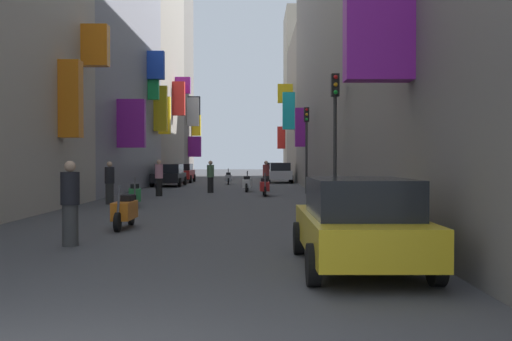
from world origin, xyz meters
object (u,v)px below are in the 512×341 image
(scooter_blue, at_px, (187,175))
(pedestrian_near_right, at_px, (264,176))
(pedestrian_near_left, at_px, (208,177))
(scooter_orange, at_px, (122,210))
(scooter_red, at_px, (262,186))
(pedestrian_crossing, at_px, (107,183))
(scooter_green, at_px, (132,195))
(traffic_light_near_corner, at_px, (304,135))
(parked_car_silver, at_px, (278,172))
(scooter_white, at_px, (245,183))
(parked_car_yellow, at_px, (356,221))
(parked_car_black, at_px, (167,175))
(traffic_light_far_corner, at_px, (333,119))
(pedestrian_mid_street, at_px, (68,203))
(parked_car_red, at_px, (179,173))
(scooter_silver, at_px, (226,178))
(parked_car_grey, at_px, (271,170))
(pedestrian_far_away, at_px, (157,178))

(scooter_blue, distance_m, pedestrian_near_right, 17.31)
(pedestrian_near_right, bearing_deg, pedestrian_near_left, -139.25)
(scooter_orange, distance_m, scooter_red, 13.82)
(pedestrian_crossing, bearing_deg, scooter_green, -47.55)
(pedestrian_near_right, bearing_deg, scooter_blue, 111.42)
(scooter_orange, relative_size, traffic_light_near_corner, 0.45)
(parked_car_silver, bearing_deg, traffic_light_near_corner, -86.75)
(scooter_white, bearing_deg, parked_car_yellow, -84.50)
(scooter_green, height_order, traffic_light_near_corner, traffic_light_near_corner)
(parked_car_black, distance_m, traffic_light_far_corner, 20.99)
(pedestrian_mid_street, relative_size, traffic_light_far_corner, 0.38)
(pedestrian_crossing, bearing_deg, parked_car_red, 89.88)
(scooter_silver, distance_m, traffic_light_far_corner, 22.31)
(scooter_blue, bearing_deg, scooter_white, -73.32)
(parked_car_red, distance_m, parked_car_black, 6.33)
(parked_car_yellow, bearing_deg, scooter_silver, 96.56)
(parked_car_grey, relative_size, parked_car_silver, 0.98)
(scooter_green, xyz_separation_m, scooter_red, (4.93, 6.65, -0.00))
(parked_car_black, bearing_deg, pedestrian_mid_street, -85.72)
(parked_car_grey, xyz_separation_m, scooter_red, (-1.18, -26.02, -0.31))
(pedestrian_far_away, bearing_deg, scooter_red, 2.87)
(scooter_red, bearing_deg, traffic_light_far_corner, -75.95)
(pedestrian_crossing, relative_size, pedestrian_mid_street, 0.97)
(scooter_green, relative_size, pedestrian_crossing, 1.08)
(scooter_orange, xyz_separation_m, pedestrian_mid_street, (-0.43, -3.02, 0.41))
(pedestrian_crossing, bearing_deg, parked_car_black, 89.88)
(scooter_silver, xyz_separation_m, scooter_red, (2.38, -12.81, -0.00))
(scooter_green, height_order, pedestrian_crossing, pedestrian_crossing)
(traffic_light_near_corner, bearing_deg, pedestrian_near_right, 121.88)
(scooter_white, distance_m, traffic_light_far_corner, 13.17)
(scooter_green, height_order, pedestrian_mid_street, pedestrian_mid_street)
(parked_car_grey, distance_m, pedestrian_near_right, 21.01)
(parked_car_red, distance_m, parked_car_silver, 7.63)
(scooter_orange, distance_m, traffic_light_far_corner, 7.92)
(scooter_orange, bearing_deg, parked_car_red, 94.59)
(parked_car_silver, distance_m, scooter_green, 23.29)
(parked_car_red, bearing_deg, pedestrian_mid_street, -86.56)
(parked_car_black, xyz_separation_m, pedestrian_near_left, (3.37, -7.76, 0.09))
(scooter_red, bearing_deg, pedestrian_far_away, -177.13)
(parked_car_grey, bearing_deg, pedestrian_crossing, -103.34)
(parked_car_grey, distance_m, scooter_silver, 13.69)
(scooter_red, height_order, traffic_light_far_corner, traffic_light_far_corner)
(pedestrian_far_away, bearing_deg, scooter_green, -88.43)
(pedestrian_crossing, distance_m, traffic_light_far_corner, 9.48)
(scooter_blue, bearing_deg, parked_car_grey, 33.56)
(parked_car_silver, relative_size, pedestrian_far_away, 2.26)
(scooter_silver, distance_m, pedestrian_near_left, 10.36)
(parked_car_silver, distance_m, traffic_light_near_corner, 14.20)
(scooter_green, bearing_deg, parked_car_grey, 79.40)
(parked_car_black, height_order, pedestrian_near_right, pedestrian_near_right)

